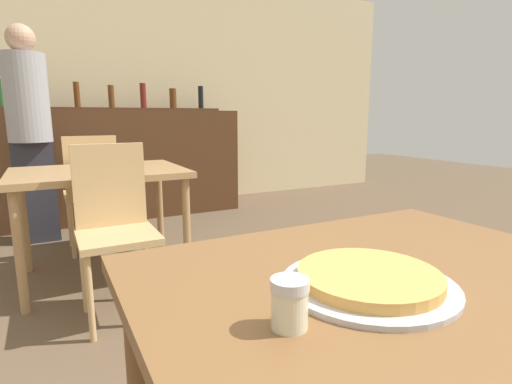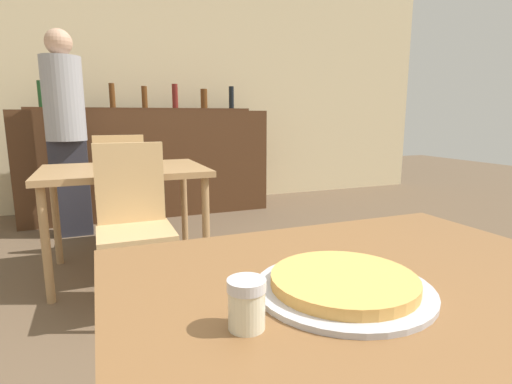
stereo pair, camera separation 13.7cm
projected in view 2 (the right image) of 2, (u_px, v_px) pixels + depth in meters
name	position (u px, v px, depth m)	size (l,w,h in m)	color
wall_back	(140.00, 89.00, 4.74)	(8.00, 0.05, 2.80)	beige
dining_table_near	(364.00, 307.00, 0.92)	(1.14, 0.84, 0.73)	brown
dining_table_far	(125.00, 180.00, 2.73)	(1.07, 0.81, 0.74)	#A87F51
bar_counter	(149.00, 163.00, 4.44)	(2.60, 0.56, 1.15)	#4C2D19
bar_back_shelf	(141.00, 104.00, 4.43)	(2.39, 0.24, 0.35)	#4C2D19
chair_far_side_front	(133.00, 215.00, 2.23)	(0.40, 0.40, 0.94)	tan
chair_far_side_back	(120.00, 183.00, 3.27)	(0.40, 0.40, 0.94)	tan
pizza_tray	(343.00, 284.00, 0.82)	(0.37, 0.37, 0.04)	#B7B7BC
cheese_shaker	(247.00, 304.00, 0.68)	(0.07, 0.07, 0.09)	beige
person_standing	(66.00, 127.00, 3.54)	(0.34, 0.34, 1.82)	#2D2D38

